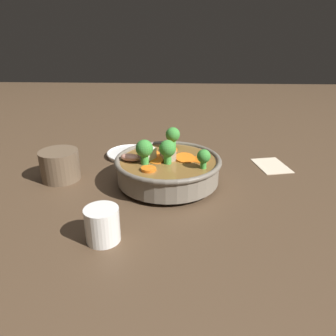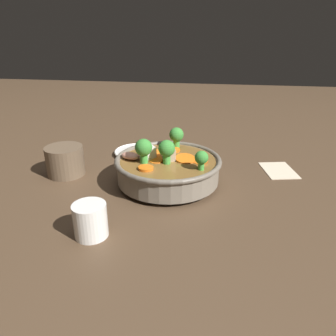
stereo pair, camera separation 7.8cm
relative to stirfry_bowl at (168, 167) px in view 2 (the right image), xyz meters
The scene contains 6 objects.
ground_plane 0.04m from the stirfry_bowl, 106.31° to the right, with size 3.00×3.00×0.00m, color #4C3826.
stirfry_bowl is the anchor object (origin of this frame).
side_saucer 0.22m from the stirfry_bowl, 33.54° to the left, with size 0.14×0.14×0.01m.
tea_cup 0.26m from the stirfry_bowl, 155.69° to the left, with size 0.06×0.06×0.06m.
dark_mug 0.27m from the stirfry_bowl, 86.59° to the left, with size 0.12×0.10×0.07m.
napkin 0.31m from the stirfry_bowl, 66.94° to the right, with size 0.12×0.10×0.00m.
Camera 2 is at (-0.71, -0.11, 0.35)m, focal length 35.00 mm.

